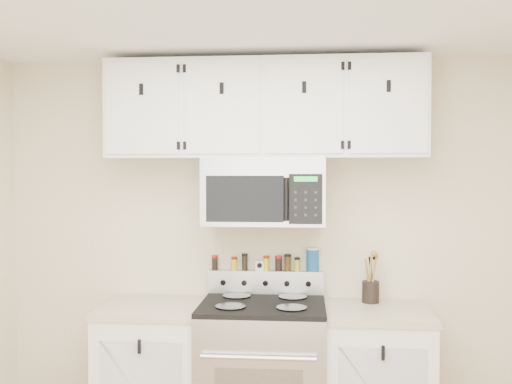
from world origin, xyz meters
TOP-DOWN VIEW (x-y plane):
  - back_wall at (0.00, 1.75)m, footprint 3.50×0.01m
  - range at (0.00, 1.43)m, footprint 0.76×0.65m
  - base_cabinet_left at (-0.69, 1.45)m, footprint 0.64×0.62m
  - base_cabinet_right at (0.69, 1.45)m, footprint 0.64×0.62m
  - microwave at (0.00, 1.55)m, footprint 0.76×0.44m
  - upper_cabinets at (-0.00, 1.58)m, footprint 2.00×0.35m
  - utensil_crock at (0.68, 1.62)m, footprint 0.11×0.11m
  - kitchen_timer at (-0.04, 1.71)m, footprint 0.06×0.05m
  - salt_canister at (0.31, 1.71)m, footprint 0.08×0.08m
  - spice_jar_0 at (-0.34, 1.71)m, footprint 0.04×0.04m
  - spice_jar_1 at (-0.21, 1.71)m, footprint 0.04×0.04m
  - spice_jar_2 at (-0.14, 1.71)m, footprint 0.04×0.04m
  - spice_jar_3 at (0.00, 1.71)m, footprint 0.04×0.04m
  - spice_jar_4 at (0.08, 1.71)m, footprint 0.05×0.05m
  - spice_jar_5 at (0.14, 1.71)m, footprint 0.04×0.04m
  - spice_jar_6 at (0.21, 1.71)m, footprint 0.04×0.04m

SIDE VIEW (x-z plane):
  - base_cabinet_left at x=-0.69m, z-range 0.00..0.92m
  - base_cabinet_right at x=0.69m, z-range 0.00..0.92m
  - range at x=0.00m, z-range -0.06..1.04m
  - utensil_crock at x=0.68m, z-range 0.84..1.16m
  - kitchen_timer at x=-0.04m, z-range 1.10..1.17m
  - spice_jar_1 at x=-0.21m, z-range 1.10..1.19m
  - spice_jar_6 at x=0.21m, z-range 1.10..1.19m
  - spice_jar_0 at x=-0.34m, z-range 1.10..1.20m
  - spice_jar_3 at x=0.00m, z-range 1.10..1.20m
  - spice_jar_4 at x=0.08m, z-range 1.10..1.20m
  - spice_jar_5 at x=0.14m, z-range 1.10..1.21m
  - spice_jar_2 at x=-0.14m, z-range 1.10..1.21m
  - salt_canister at x=0.31m, z-range 1.10..1.25m
  - back_wall at x=0.00m, z-range 0.00..2.50m
  - microwave at x=0.00m, z-range 1.42..1.84m
  - upper_cabinets at x=0.00m, z-range 1.84..2.46m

